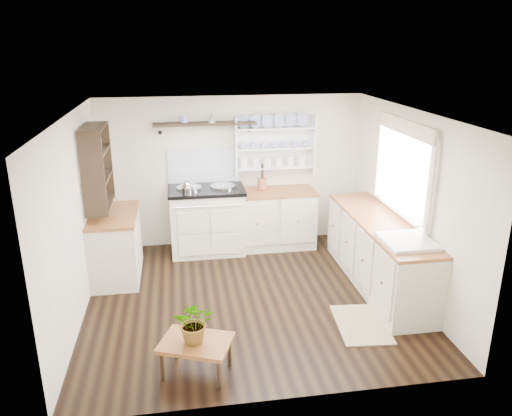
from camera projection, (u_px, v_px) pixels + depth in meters
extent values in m
cube|color=black|center=(250.00, 297.00, 6.28)|extent=(4.00, 3.80, 0.01)
cube|color=silver|center=(232.00, 171.00, 7.69)|extent=(4.00, 0.02, 2.30)
cube|color=silver|center=(409.00, 203.00, 6.21)|extent=(0.02, 3.80, 2.30)
cube|color=silver|center=(75.00, 220.00, 5.61)|extent=(0.02, 3.80, 2.30)
cube|color=white|center=(250.00, 114.00, 5.54)|extent=(4.00, 3.80, 0.01)
cube|color=white|center=(403.00, 173.00, 6.23)|extent=(0.04, 1.40, 1.00)
cube|color=white|center=(402.00, 173.00, 6.23)|extent=(0.02, 1.50, 1.10)
cube|color=beige|center=(404.00, 127.00, 6.04)|extent=(0.04, 1.55, 0.18)
cube|color=silver|center=(207.00, 221.00, 7.53)|extent=(1.08, 0.70, 0.95)
cube|color=black|center=(206.00, 190.00, 7.37)|extent=(1.12, 0.74, 0.05)
cylinder|color=silver|center=(189.00, 188.00, 7.32)|extent=(0.37, 0.37, 0.03)
cylinder|color=silver|center=(223.00, 186.00, 7.40)|extent=(0.37, 0.37, 0.03)
cylinder|color=silver|center=(208.00, 206.00, 7.05)|extent=(0.97, 0.02, 0.02)
cube|color=beige|center=(273.00, 219.00, 7.73)|extent=(1.25, 0.60, 0.88)
cube|color=brown|center=(274.00, 192.00, 7.59)|extent=(1.27, 0.63, 0.04)
cube|color=beige|center=(378.00, 253.00, 6.49)|extent=(0.60, 2.40, 0.88)
cube|color=brown|center=(381.00, 222.00, 6.35)|extent=(0.62, 2.43, 0.04)
cube|color=white|center=(406.00, 251.00, 5.67)|extent=(0.55, 0.60, 0.28)
cylinder|color=silver|center=(425.00, 234.00, 5.64)|extent=(0.02, 0.02, 0.22)
cube|color=beige|center=(116.00, 246.00, 6.73)|extent=(0.60, 1.10, 0.88)
cube|color=brown|center=(113.00, 215.00, 6.59)|extent=(0.62, 1.13, 0.04)
cube|color=white|center=(274.00, 145.00, 7.64)|extent=(1.20, 0.03, 0.90)
cube|color=white|center=(275.00, 146.00, 7.56)|extent=(1.20, 0.22, 0.02)
cylinder|color=navy|center=(275.00, 128.00, 7.48)|extent=(0.20, 0.02, 0.20)
cube|color=black|center=(205.00, 123.00, 7.26)|extent=(1.50, 0.24, 0.04)
cone|color=black|center=(160.00, 131.00, 7.26)|extent=(0.06, 0.20, 0.06)
cone|color=black|center=(248.00, 129.00, 7.46)|extent=(0.06, 0.20, 0.06)
cube|color=black|center=(97.00, 166.00, 6.35)|extent=(0.28, 0.80, 1.05)
cylinder|color=brown|center=(262.00, 184.00, 7.60)|extent=(0.14, 0.14, 0.16)
cube|color=brown|center=(196.00, 343.00, 4.75)|extent=(0.79, 0.68, 0.04)
cylinder|color=black|center=(162.00, 367.00, 4.70)|extent=(0.04, 0.04, 0.32)
cylinder|color=black|center=(176.00, 344.00, 5.04)|extent=(0.04, 0.04, 0.32)
cylinder|color=black|center=(219.00, 375.00, 4.58)|extent=(0.04, 0.04, 0.32)
cylinder|color=black|center=(229.00, 351.00, 4.92)|extent=(0.04, 0.04, 0.32)
imported|color=#3F7233|center=(195.00, 322.00, 4.68)|extent=(0.40, 0.35, 0.42)
cube|color=#9A815A|center=(361.00, 324.00, 5.68)|extent=(0.63, 0.90, 0.02)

